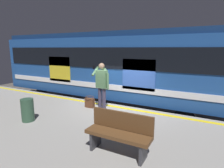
{
  "coord_description": "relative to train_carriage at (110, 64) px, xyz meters",
  "views": [
    {
      "loc": [
        -3.17,
        6.51,
        3.24
      ],
      "look_at": [
        0.18,
        0.3,
        1.87
      ],
      "focal_mm": 29.74,
      "sensor_mm": 36.0,
      "label": 1
    }
  ],
  "objects": [
    {
      "name": "platform",
      "position": [
        -1.47,
        4.38,
        -1.95
      ],
      "size": [
        17.8,
        5.09,
        0.97
      ],
      "primitive_type": "cube",
      "color": "gray",
      "rests_on": "ground"
    },
    {
      "name": "safety_line",
      "position": [
        -1.47,
        2.14,
        -1.46
      ],
      "size": [
        17.45,
        0.16,
        0.01
      ],
      "primitive_type": "cube",
      "color": "yellow",
      "rests_on": "platform"
    },
    {
      "name": "bench",
      "position": [
        -3.0,
        4.98,
        -0.98
      ],
      "size": [
        1.44,
        0.44,
        0.9
      ],
      "color": "brown",
      "rests_on": "platform"
    },
    {
      "name": "trash_bin",
      "position": [
        0.33,
        4.72,
        -1.11
      ],
      "size": [
        0.38,
        0.38,
        0.72
      ],
      "primitive_type": "cylinder",
      "color": "#2D4C38",
      "rests_on": "platform"
    },
    {
      "name": "track_rail_far",
      "position": [
        -1.47,
        -0.72,
        -2.36
      ],
      "size": [
        23.14,
        0.08,
        0.16
      ],
      "primitive_type": "cube",
      "color": "slate",
      "rests_on": "ground"
    },
    {
      "name": "passenger",
      "position": [
        -1.11,
        2.59,
        -0.45
      ],
      "size": [
        0.57,
        0.55,
        1.74
      ],
      "color": "#383347",
      "rests_on": "platform"
    },
    {
      "name": "ground_plane",
      "position": [
        -1.47,
        1.84,
        -2.44
      ],
      "size": [
        26.7,
        26.7,
        0.0
      ],
      "primitive_type": "plane",
      "color": "#4C4742"
    },
    {
      "name": "track_rail_near",
      "position": [
        -1.47,
        0.71,
        -2.36
      ],
      "size": [
        23.14,
        0.08,
        0.16
      ],
      "primitive_type": "cube",
      "color": "slate",
      "rests_on": "ground"
    },
    {
      "name": "train_carriage",
      "position": [
        0.0,
        0.0,
        0.0
      ],
      "size": [
        11.99,
        2.87,
        3.8
      ],
      "color": "#1E478C",
      "rests_on": "ground"
    },
    {
      "name": "handbag",
      "position": [
        -0.6,
        2.67,
        -1.27
      ],
      "size": [
        0.36,
        0.33,
        0.43
      ],
      "color": "#59331E",
      "rests_on": "platform"
    }
  ]
}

